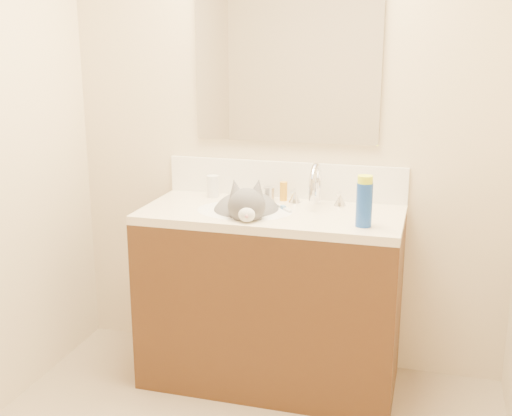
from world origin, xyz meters
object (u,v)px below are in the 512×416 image
Objects in this scene: basin at (245,225)px; faucet at (316,188)px; vanity_cabinet at (271,301)px; silver_jar at (269,193)px; spray_can at (364,205)px; amber_bottle at (284,191)px; pill_bottle at (213,186)px; cat at (247,215)px.

basin is 1.61× the size of faucet.
vanity_cabinet is 4.29× the size of faucet.
silver_jar is at bearing 108.05° from vanity_cabinet.
basin is 0.59m from spray_can.
faucet is 0.26m from silver_jar.
amber_bottle is (-0.17, 0.06, -0.04)m from faucet.
vanity_cabinet is 10.98× the size of pill_bottle.
amber_bottle is (0.13, 0.23, 0.12)m from basin.
amber_bottle is 0.50× the size of spray_can.
faucet reaches higher than spray_can.
cat is at bearing -16.99° from basin.
vanity_cabinet is 0.71m from spray_can.
basin is at bearing 146.06° from cat.
basin is 4.12× the size of pill_bottle.
faucet is at bearing -3.76° from pill_bottle.
basin is at bearing -41.70° from pill_bottle.
faucet is at bearing -19.28° from amber_bottle.
cat is (0.01, -0.00, 0.05)m from basin.
vanity_cabinet is at bearing -92.91° from amber_bottle.
amber_bottle is at bearing 60.15° from basin.
cat is at bearing -149.38° from faucet.
basin is (-0.12, -0.03, 0.38)m from vanity_cabinet.
spray_can is at bearing -47.45° from faucet.
vanity_cabinet is 6.43× the size of spray_can.
basin is 0.94× the size of cat.
basin is at bearing -150.88° from faucet.
basin reaches higher than vanity_cabinet.
vanity_cabinet is 2.67× the size of basin.
silver_jar reaches higher than basin.
spray_can is at bearing -18.15° from vanity_cabinet.
spray_can reaches higher than silver_jar.
amber_bottle is (0.07, 0.00, 0.01)m from silver_jar.
pill_bottle is (-0.24, 0.21, 0.07)m from cat.
spray_can is at bearing -28.32° from cat.
pill_bottle is 0.59× the size of spray_can.
faucet is at bearing -13.13° from silver_jar.
cat is 7.55× the size of silver_jar.
amber_bottle is (0.01, 0.20, 0.50)m from vanity_cabinet.
cat is (-0.11, -0.03, 0.43)m from vanity_cabinet.
silver_jar is at bearing 61.82° from cat.
vanity_cabinet is at bearing -142.71° from faucet.
vanity_cabinet is 18.87× the size of silver_jar.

